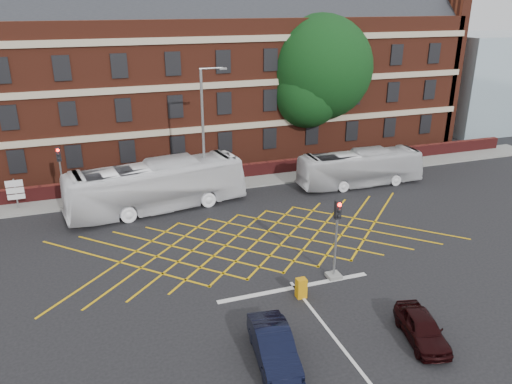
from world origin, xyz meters
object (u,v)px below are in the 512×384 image
object	(u,v)px
bus_right	(360,168)
direction_signs	(15,191)
utility_cabinet	(301,288)
deciduous_tree	(319,75)
bus_left	(157,186)
car_maroon	(422,328)
car_navy	(274,346)
traffic_light_far	(63,183)
street_lamp	(205,157)
traffic_light_near	(335,247)

from	to	relation	value
bus_right	direction_signs	size ratio (longest dim) A/B	4.44
bus_right	utility_cabinet	distance (m)	16.65
deciduous_tree	utility_cabinet	world-z (taller)	deciduous_tree
bus_left	car_maroon	bearing A→B (deg)	-163.59
car_maroon	utility_cabinet	world-z (taller)	car_maroon
car_navy	traffic_light_far	world-z (taller)	traffic_light_far
car_navy	street_lamp	size ratio (longest dim) A/B	0.44
bus_left	car_navy	bearing A→B (deg)	178.01
bus_left	traffic_light_near	xyz separation A→B (m)	(7.11, -12.02, 0.08)
bus_right	deciduous_tree	size ratio (longest dim) A/B	0.79
traffic_light_far	street_lamp	bearing A→B (deg)	-11.04
deciduous_tree	traffic_light_near	xyz separation A→B (m)	(-8.67, -20.19, -5.46)
utility_cabinet	car_navy	bearing A→B (deg)	-127.32
bus_right	utility_cabinet	world-z (taller)	bus_right
car_navy	car_maroon	distance (m)	6.36
street_lamp	car_navy	bearing A→B (deg)	-95.28
bus_left	traffic_light_far	bearing A→B (deg)	59.23
direction_signs	deciduous_tree	bearing A→B (deg)	11.69
car_maroon	deciduous_tree	size ratio (longest dim) A/B	0.28
bus_left	deciduous_tree	world-z (taller)	deciduous_tree
car_maroon	traffic_light_far	bearing A→B (deg)	138.05
bus_left	car_maroon	xyz separation A→B (m)	(8.22, -17.74, -1.08)
bus_left	direction_signs	distance (m)	9.53
bus_left	deciduous_tree	size ratio (longest dim) A/B	0.97
traffic_light_near	street_lamp	distance (m)	13.20
traffic_light_far	direction_signs	world-z (taller)	traffic_light_far
bus_left	traffic_light_near	world-z (taller)	traffic_light_near
traffic_light_near	street_lamp	size ratio (longest dim) A/B	0.46
traffic_light_near	direction_signs	xyz separation A→B (m)	(-16.14, 15.06, -0.39)
deciduous_tree	street_lamp	world-z (taller)	deciduous_tree
traffic_light_far	bus_left	bearing A→B (deg)	-22.32
traffic_light_far	street_lamp	world-z (taller)	street_lamp
traffic_light_near	street_lamp	world-z (taller)	street_lamp
car_maroon	direction_signs	world-z (taller)	direction_signs
bus_right	car_navy	world-z (taller)	bus_right
car_maroon	traffic_light_far	xyz separation A→B (m)	(-14.18, 20.19, 1.17)
car_navy	car_maroon	size ratio (longest dim) A/B	1.16
car_navy	utility_cabinet	xyz separation A→B (m)	(2.87, 3.76, -0.17)
deciduous_tree	direction_signs	size ratio (longest dim) A/B	5.64
traffic_light_near	car_maroon	bearing A→B (deg)	-79.06
deciduous_tree	utility_cabinet	size ratio (longest dim) A/B	12.51
deciduous_tree	utility_cabinet	distance (m)	24.89
car_maroon	deciduous_tree	xyz separation A→B (m)	(7.57, 25.91, 6.63)
car_navy	bus_left	bearing A→B (deg)	103.58
bus_right	traffic_light_far	size ratio (longest dim) A/B	2.28
car_navy	street_lamp	distance (m)	17.73
car_maroon	traffic_light_near	bearing A→B (deg)	113.89
bus_left	direction_signs	xyz separation A→B (m)	(-9.03, 3.04, -0.30)
traffic_light_far	street_lamp	size ratio (longest dim) A/B	0.46
traffic_light_far	utility_cabinet	distance (m)	18.96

